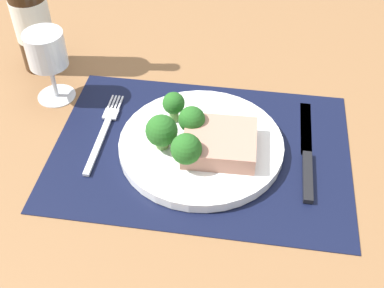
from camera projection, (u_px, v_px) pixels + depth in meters
The scene contains 12 objects.
ground_plane at pixel (201, 156), 80.47cm from camera, with size 140.00×110.00×3.00cm, color brown.
placemat at pixel (201, 149), 79.32cm from camera, with size 46.80×33.08×0.30cm, color black.
plate at pixel (201, 145), 78.66cm from camera, with size 25.92×25.92×1.60cm, color white.
steak at pixel (220, 143), 75.77cm from camera, with size 11.04×9.85×2.93cm, color tan.
broccoli_center at pixel (186, 149), 72.15cm from camera, with size 4.64×4.64×5.69cm.
broccoli_near_steak at pixel (174, 104), 79.47cm from camera, with size 3.61×3.61×5.35cm.
broccoli_front_edge at pixel (162, 131), 75.07cm from camera, with size 4.92×4.92×5.77cm.
broccoli_near_fork at pixel (192, 120), 77.35cm from camera, with size 4.22×4.22×5.11cm.
fork at pixel (104, 131), 81.79cm from camera, with size 2.40×19.20×0.50cm.
knife at pixel (307, 156), 77.62cm from camera, with size 1.80×23.00×0.80cm.
wine_bottle at pixel (30, 11), 88.16cm from camera, with size 6.69×6.69×32.13cm.
wine_glass at pixel (47, 54), 83.04cm from camera, with size 6.71×6.71×12.92cm.
Camera 1 is at (6.92, -56.03, 55.89)cm, focal length 46.62 mm.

